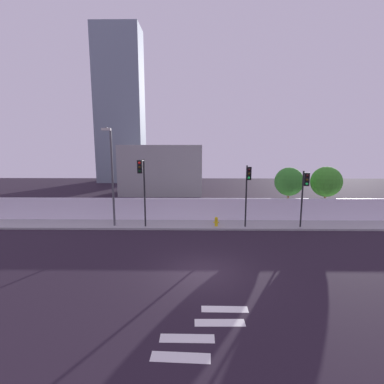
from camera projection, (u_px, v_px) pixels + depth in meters
The scene contains 13 objects.
ground_plane at pixel (203, 272), 14.24m from camera, with size 80.00×80.00×0.00m, color black.
sidewalk at pixel (201, 225), 22.31m from camera, with size 36.00×2.40×0.15m, color #9B9B9B.
perimeter_wall at pixel (200, 209), 23.43m from camera, with size 36.00×0.18×1.80m, color white.
crosswalk_marking at pixel (205, 330), 9.78m from camera, with size 3.38×3.04×0.01m.
traffic_light_left at pixel (248, 184), 20.32m from camera, with size 0.35×1.64×4.62m.
traffic_light_center at pixel (305, 187), 20.20m from camera, with size 0.57×1.78×4.23m.
traffic_light_right at pixel (142, 179), 20.36m from camera, with size 0.34×1.72×5.07m.
street_lamp_curbside at pixel (112, 170), 20.96m from camera, with size 0.70×2.22×7.27m.
fire_hydrant at pixel (216, 221), 21.66m from camera, with size 0.44×0.26×0.72m.
roadside_tree_leftmost at pixel (289, 182), 24.53m from camera, with size 2.44×2.44×4.35m.
roadside_tree_midleft at pixel (326, 182), 24.48m from camera, with size 2.60×2.60×4.43m.
low_building_distant at pixel (162, 169), 36.96m from camera, with size 10.18×6.00×6.23m, color gray.
tower_on_skyline at pixel (120, 107), 47.38m from camera, with size 7.47×5.00×24.85m, color slate.
Camera 1 is at (-0.38, -13.40, 6.28)m, focal length 26.76 mm.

